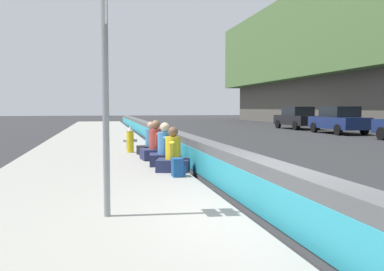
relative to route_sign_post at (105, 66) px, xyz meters
The scene contains 12 objects.
ground_plane 3.24m from the route_sign_post, 100.18° to the right, with size 160.00×160.00×0.00m, color #2B2B2D.
sidewalk_strip 2.20m from the route_sign_post, 142.71° to the left, with size 80.00×4.40×0.14m, color gray.
jersey_barrier 2.96m from the route_sign_post, 100.19° to the right, with size 76.00×0.45×0.85m.
route_sign_post is the anchor object (origin of this frame).
fire_hydrant 8.25m from the route_sign_post, ahead, with size 0.26×0.46×0.88m.
seated_person_foreground 4.44m from the route_sign_post, 22.77° to the right, with size 0.83×0.90×1.05m.
seated_person_middle 5.28m from the route_sign_post, 17.96° to the right, with size 0.77×0.88×1.12m.
seated_person_rear 6.43m from the route_sign_post, 13.65° to the right, with size 0.77×0.88×1.14m.
seated_person_far 7.60m from the route_sign_post, 11.50° to the right, with size 0.83×0.90×1.05m.
backpack 3.86m from the route_sign_post, 27.36° to the right, with size 0.32×0.28×0.40m.
parked_car_fourth 22.57m from the route_sign_post, 39.99° to the right, with size 4.53×2.02×1.71m.
parked_car_midline 27.18m from the route_sign_post, 32.38° to the right, with size 4.53×2.01×1.71m.
Camera 1 is at (-5.26, 2.40, 1.64)m, focal length 38.11 mm.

